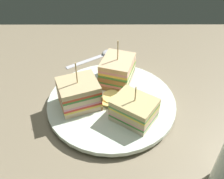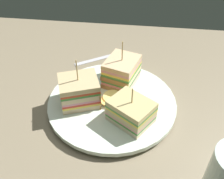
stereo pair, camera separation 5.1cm
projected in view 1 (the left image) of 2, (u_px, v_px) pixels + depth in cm
name	position (u px, v px, depth cm)	size (l,w,h in cm)	color
ground_plane	(112.00, 109.00, 55.21)	(116.61, 76.24, 1.80)	gray
plate	(112.00, 103.00, 53.95)	(26.58, 26.58, 1.73)	white
sandwich_wedge_0	(134.00, 109.00, 48.20)	(9.69, 9.24, 7.92)	beige
sandwich_wedge_1	(118.00, 71.00, 56.49)	(8.32, 9.20, 10.34)	beige
sandwich_wedge_2	(79.00, 94.00, 50.92)	(9.49, 8.83, 10.20)	beige
chip_pile	(114.00, 100.00, 52.67)	(6.54, 5.16, 1.61)	#DCB85A
spoon	(101.00, 55.00, 69.15)	(12.73, 9.11, 1.00)	silver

